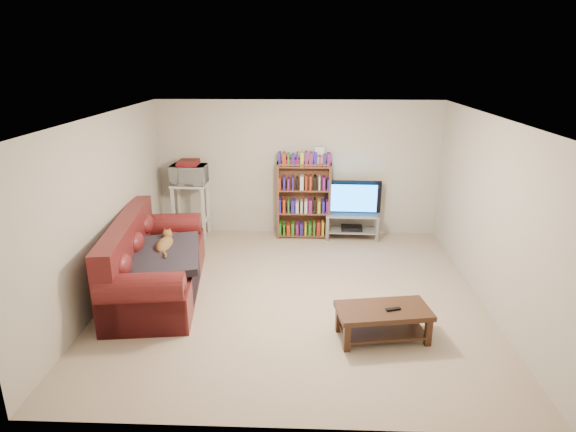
{
  "coord_description": "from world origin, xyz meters",
  "views": [
    {
      "loc": [
        0.14,
        -5.91,
        3.1
      ],
      "look_at": [
        -0.1,
        0.4,
        1.0
      ],
      "focal_mm": 30.0,
      "sensor_mm": 36.0,
      "label": 1
    }
  ],
  "objects_px": {
    "coffee_table": "(383,317)",
    "bookshelf": "(304,199)",
    "sofa": "(151,267)",
    "tv_stand": "(352,221)"
  },
  "relations": [
    {
      "from": "coffee_table",
      "to": "bookshelf",
      "type": "relative_size",
      "value": 0.83
    },
    {
      "from": "sofa",
      "to": "bookshelf",
      "type": "distance_m",
      "value": 3.04
    },
    {
      "from": "sofa",
      "to": "coffee_table",
      "type": "height_order",
      "value": "sofa"
    },
    {
      "from": "bookshelf",
      "to": "coffee_table",
      "type": "bearing_deg",
      "value": -74.53
    },
    {
      "from": "sofa",
      "to": "coffee_table",
      "type": "relative_size",
      "value": 2.26
    },
    {
      "from": "tv_stand",
      "to": "bookshelf",
      "type": "relative_size",
      "value": 0.69
    },
    {
      "from": "tv_stand",
      "to": "bookshelf",
      "type": "distance_m",
      "value": 0.94
    },
    {
      "from": "tv_stand",
      "to": "bookshelf",
      "type": "bearing_deg",
      "value": 178.72
    },
    {
      "from": "sofa",
      "to": "tv_stand",
      "type": "distance_m",
      "value": 3.64
    },
    {
      "from": "sofa",
      "to": "bookshelf",
      "type": "xyz_separation_m",
      "value": [
        2.07,
        2.2,
        0.35
      ]
    }
  ]
}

